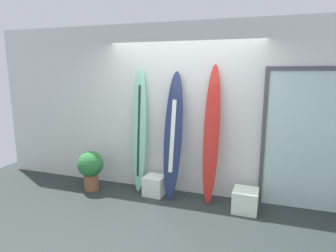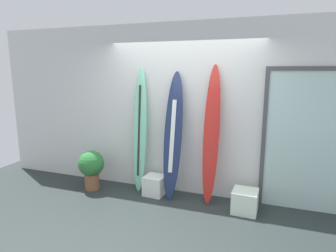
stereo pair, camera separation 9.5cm
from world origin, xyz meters
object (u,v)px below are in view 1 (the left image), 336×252
Objects in this scene: display_block_center at (155,185)px; glass_door at (305,138)px; display_block_left at (245,200)px; surfboard_seafoam at (139,132)px; surfboard_navy at (173,136)px; surfboard_crimson at (211,136)px; potted_plant at (91,167)px.

glass_door is (2.25, 0.25, 0.92)m from display_block_center.
surfboard_seafoam is at bearing 172.55° from display_block_left.
surfboard_navy is 0.91m from display_block_center.
glass_door is (2.56, 0.14, 0.05)m from surfboard_seafoam.
surfboard_crimson reaches higher than potted_plant.
surfboard_seafoam is 1.06m from potted_plant.
surfboard_crimson is 1.28m from display_block_center.
surfboard_seafoam is 0.93m from display_block_center.
glass_door reaches higher than potted_plant.
surfboard_navy is 2.97× the size of potted_plant.
surfboard_navy is at bearing -177.23° from surfboard_crimson.
surfboard_crimson is 1.35m from glass_door.
display_block_center is 1.16m from potted_plant.
surfboard_crimson is 1.02× the size of glass_door.
surfboard_crimson is at bearing 6.18° from potted_plant.
display_block_left is 1.26m from glass_door.
surfboard_navy is (0.62, -0.08, -0.01)m from surfboard_seafoam.
potted_plant is (-3.37, -0.41, -0.67)m from glass_door.
surfboard_seafoam reaches higher than display_block_left.
surfboard_crimson is (1.22, -0.05, 0.02)m from surfboard_seafoam.
surfboard_navy reaches higher than display_block_center.
display_block_center is at bearing -173.93° from surfboard_navy.
display_block_center is at bearing 175.27° from display_block_left.
display_block_center is 2.45m from glass_door.
display_block_left is at bearing -7.45° from surfboard_seafoam.
display_block_center is 0.50× the size of potted_plant.
display_block_center is (-1.47, 0.12, -0.01)m from display_block_left.
glass_door reaches higher than display_block_center.
surfboard_crimson is 6.28× the size of display_block_center.
surfboard_navy is 5.98× the size of display_block_center.
display_block_left is 0.18× the size of glass_door.
potted_plant is at bearing -161.64° from surfboard_seafoam.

